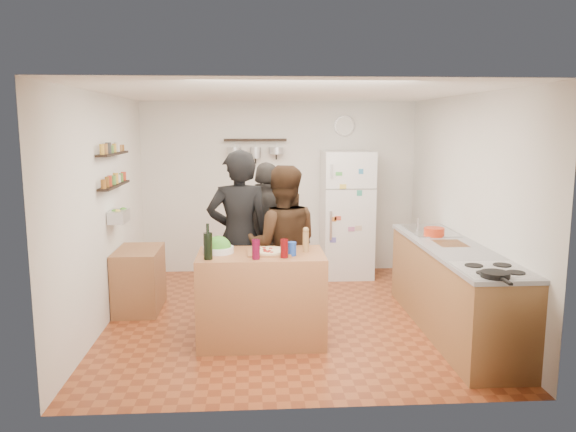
{
  "coord_description": "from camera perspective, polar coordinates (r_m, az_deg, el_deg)",
  "views": [
    {
      "loc": [
        -0.39,
        -6.12,
        2.16
      ],
      "look_at": [
        0.0,
        0.1,
        1.15
      ],
      "focal_mm": 35.0,
      "sensor_mm": 36.0,
      "label": 1
    }
  ],
  "objects": [
    {
      "name": "side_table",
      "position": [
        6.87,
        -14.87,
        -6.25
      ],
      "size": [
        0.5,
        0.8,
        0.73
      ],
      "primitive_type": "cube",
      "color": "#94663E",
      "rests_on": "floor"
    },
    {
      "name": "spice_shelf_lower",
      "position": [
        6.54,
        -17.21,
        3.0
      ],
      "size": [
        0.12,
        1.0,
        0.02
      ],
      "primitive_type": "cube",
      "color": "black",
      "rests_on": "left_wall"
    },
    {
      "name": "spice_shelf_upper",
      "position": [
        6.51,
        -17.36,
        6.06
      ],
      "size": [
        0.12,
        1.0,
        0.02
      ],
      "primitive_type": "cube",
      "color": "black",
      "rests_on": "left_wall"
    },
    {
      "name": "wine_bottle",
      "position": [
        5.33,
        -8.13,
        -3.05
      ],
      "size": [
        0.08,
        0.08,
        0.25
      ],
      "primitive_type": "cylinder",
      "color": "black",
      "rests_on": "prep_island"
    },
    {
      "name": "salad_bowl",
      "position": [
        5.61,
        -7.08,
        -3.42
      ],
      "size": [
        0.3,
        0.3,
        0.06
      ],
      "primitive_type": "cylinder",
      "color": "silver",
      "rests_on": "prep_island"
    },
    {
      "name": "person_left",
      "position": [
        6.13,
        -4.98,
        -2.18
      ],
      "size": [
        0.73,
        0.52,
        1.91
      ],
      "primitive_type": "imported",
      "rotation": [
        0.0,
        0.0,
        3.23
      ],
      "color": "black",
      "rests_on": "floor"
    },
    {
      "name": "skillet",
      "position": [
        4.96,
        20.31,
        -5.6
      ],
      "size": [
        0.24,
        0.24,
        0.05
      ],
      "primitive_type": "cylinder",
      "color": "black",
      "rests_on": "stove_top"
    },
    {
      "name": "pepper_mill",
      "position": [
        5.61,
        1.82,
        -2.64
      ],
      "size": [
        0.06,
        0.06,
        0.2
      ],
      "primitive_type": "cylinder",
      "color": "olive",
      "rests_on": "prep_island"
    },
    {
      "name": "counter_run",
      "position": [
        6.19,
        16.43,
        -7.22
      ],
      "size": [
        0.63,
        2.63,
        0.9
      ],
      "primitive_type": "cube",
      "color": "#9E7042",
      "rests_on": "floor"
    },
    {
      "name": "wall_clock",
      "position": [
        8.31,
        5.76,
        9.09
      ],
      "size": [
        0.3,
        0.03,
        0.3
      ],
      "primitive_type": "cylinder",
      "rotation": [
        1.57,
        0.0,
        0.0
      ],
      "color": "silver",
      "rests_on": "back_wall"
    },
    {
      "name": "red_bowl",
      "position": [
        6.55,
        14.62,
        -1.58
      ],
      "size": [
        0.23,
        0.23,
        0.1
      ],
      "primitive_type": "cylinder",
      "color": "red",
      "rests_on": "counter_run"
    },
    {
      "name": "prep_island",
      "position": [
        5.68,
        -2.73,
        -8.28
      ],
      "size": [
        1.25,
        0.72,
        0.91
      ],
      "primitive_type": "cube",
      "color": "#965A37",
      "rests_on": "floor"
    },
    {
      "name": "pot_rack",
      "position": [
        8.12,
        -3.34,
        7.71
      ],
      "size": [
        0.9,
        0.04,
        0.04
      ],
      "primitive_type": "cube",
      "color": "black",
      "rests_on": "back_wall"
    },
    {
      "name": "person_back",
      "position": [
        6.54,
        -2.1,
        -2.15
      ],
      "size": [
        1.11,
        0.77,
        1.74
      ],
      "primitive_type": "imported",
      "rotation": [
        0.0,
        0.0,
        2.76
      ],
      "color": "#282523",
      "rests_on": "floor"
    },
    {
      "name": "produce_basket",
      "position": [
        6.58,
        -16.81,
        -0.03
      ],
      "size": [
        0.18,
        0.35,
        0.14
      ],
      "primitive_type": "cube",
      "color": "silver",
      "rests_on": "left_wall"
    },
    {
      "name": "room_shell",
      "position": [
        6.58,
        -0.16,
        1.26
      ],
      "size": [
        4.2,
        4.2,
        4.2
      ],
      "color": "brown",
      "rests_on": "ground"
    },
    {
      "name": "stove_top",
      "position": [
        5.23,
        20.21,
        -5.22
      ],
      "size": [
        0.6,
        0.62,
        0.02
      ],
      "primitive_type": "cube",
      "color": "white",
      "rests_on": "counter_run"
    },
    {
      "name": "cutting_board",
      "position": [
        6.22,
        16.15,
        -2.76
      ],
      "size": [
        0.3,
        0.4,
        0.02
      ],
      "primitive_type": "cube",
      "color": "brown",
      "rests_on": "counter_run"
    },
    {
      "name": "wine_glass_near",
      "position": [
        5.31,
        -3.28,
        -3.41
      ],
      "size": [
        0.08,
        0.08,
        0.19
      ],
      "primitive_type": "cylinder",
      "color": "#4E061E",
      "rests_on": "prep_island"
    },
    {
      "name": "fridge",
      "position": [
        8.08,
        5.99,
        0.19
      ],
      "size": [
        0.7,
        0.68,
        1.8
      ],
      "primitive_type": "cube",
      "color": "white",
      "rests_on": "floor"
    },
    {
      "name": "salt_canister",
      "position": [
        5.44,
        0.41,
        -3.36
      ],
      "size": [
        0.08,
        0.08,
        0.13
      ],
      "primitive_type": "cylinder",
      "color": "navy",
      "rests_on": "prep_island"
    },
    {
      "name": "pizza",
      "position": [
        5.54,
        -1.94,
        -3.55
      ],
      "size": [
        0.34,
        0.34,
        0.02
      ],
      "primitive_type": "cylinder",
      "color": "#CFC089",
      "rests_on": "pizza_board"
    },
    {
      "name": "person_center",
      "position": [
        6.1,
        -0.6,
        -3.0
      ],
      "size": [
        0.88,
        0.7,
        1.74
      ],
      "primitive_type": "imported",
      "rotation": [
        0.0,
        0.0,
        3.09
      ],
      "color": "black",
      "rests_on": "floor"
    },
    {
      "name": "sink",
      "position": [
        6.87,
        14.2,
        -1.53
      ],
      "size": [
        0.5,
        0.8,
        0.03
      ],
      "primitive_type": "cube",
      "color": "silver",
      "rests_on": "counter_run"
    },
    {
      "name": "wine_glass_far",
      "position": [
        5.35,
        -0.39,
        -3.32
      ],
      "size": [
        0.07,
        0.07,
        0.18
      ],
      "primitive_type": "cylinder",
      "color": "#510709",
      "rests_on": "prep_island"
    },
    {
      "name": "pizza_board",
      "position": [
        5.54,
        -1.94,
        -3.74
      ],
      "size": [
        0.42,
        0.34,
        0.02
      ],
      "primitive_type": "cube",
      "color": "brown",
      "rests_on": "prep_island"
    }
  ]
}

